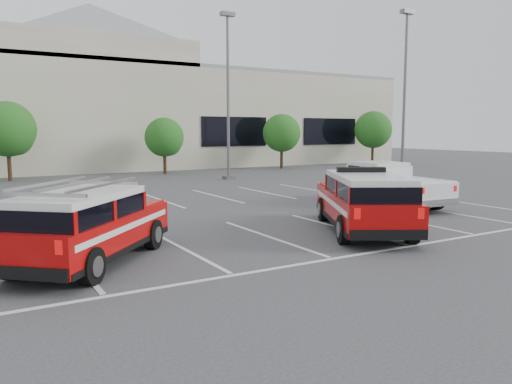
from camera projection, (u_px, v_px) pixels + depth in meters
ground at (270, 237)px, 14.38m from camera, size 120.00×120.00×0.00m
stall_markings at (204, 215)px, 18.22m from camera, size 23.00×15.00×0.01m
convention_building at (66, 111)px, 41.11m from camera, size 60.00×16.99×13.20m
tree_mid_left at (9, 131)px, 30.35m from camera, size 3.37×3.37×4.85m
tree_mid_right at (165, 139)px, 35.48m from camera, size 2.77×2.77×3.99m
tree_right at (282, 134)px, 40.50m from camera, size 3.07×3.07×4.42m
tree_far_right at (373, 131)px, 45.53m from camera, size 3.37×3.37×4.85m
light_pole_mid at (228, 96)px, 30.95m from camera, size 0.90×0.60×10.24m
light_pole_right at (404, 96)px, 30.38m from camera, size 0.90×0.60×10.24m
fire_chief_suv at (364, 206)px, 15.08m from camera, size 4.44×5.78×1.94m
white_pickup at (385, 188)px, 20.60m from camera, size 2.42×5.86×1.76m
ladder_suv at (88, 231)px, 11.44m from camera, size 4.67×4.92×1.92m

